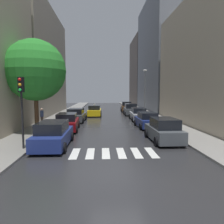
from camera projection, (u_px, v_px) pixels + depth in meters
name	position (u px, v px, depth m)	size (l,w,h in m)	color
ground_plane	(106.00, 115.00, 33.06)	(28.00, 72.00, 0.04)	#272729
sidewalk_left	(64.00, 115.00, 32.74)	(3.00, 72.00, 0.15)	gray
sidewalk_right	(147.00, 114.00, 33.36)	(3.00, 72.00, 0.15)	gray
crosswalk_stripes	(113.00, 153.00, 12.35)	(4.95, 2.20, 0.01)	silver
building_left_mid	(35.00, 63.00, 32.84)	(6.00, 19.85, 16.06)	#9E9384
building_right_near	(221.00, 61.00, 20.63)	(6.00, 21.51, 13.26)	#B2A38C
building_right_mid	(161.00, 56.00, 41.37)	(6.00, 18.80, 21.20)	slate
building_right_far	(144.00, 72.00, 58.72)	(6.00, 14.59, 18.06)	#564C47
parked_car_left_nearest	(53.00, 135.00, 13.73)	(2.13, 4.77, 1.68)	navy
parked_car_left_second	(67.00, 122.00, 19.62)	(2.27, 4.59, 1.61)	maroon
parked_car_left_third	(76.00, 116.00, 25.27)	(2.30, 4.31, 1.62)	#474C51
parked_car_right_nearest	(164.00, 131.00, 15.18)	(2.12, 4.29, 1.71)	#474C51
parked_car_right_second	(147.00, 120.00, 21.09)	(2.13, 4.10, 1.57)	navy
parked_car_right_third	(138.00, 114.00, 26.67)	(2.04, 4.66, 1.60)	#B2B7BF
parked_car_right_fourth	(131.00, 110.00, 32.77)	(2.14, 4.31, 1.78)	#474C51
parked_car_right_fifth	(126.00, 107.00, 39.03)	(2.23, 4.58, 1.80)	brown
taxi_midroad	(94.00, 111.00, 31.33)	(2.10, 4.45, 1.81)	yellow
pedestrian_foreground	(42.00, 116.00, 22.25)	(0.36, 0.36, 1.72)	brown
street_tree_left	(35.00, 70.00, 17.98)	(5.22, 5.22, 7.88)	#513823
traffic_light_left_corner	(21.00, 97.00, 12.52)	(0.30, 0.42, 4.30)	black
lamp_post_right	(145.00, 89.00, 30.46)	(0.60, 0.28, 6.62)	#595B60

